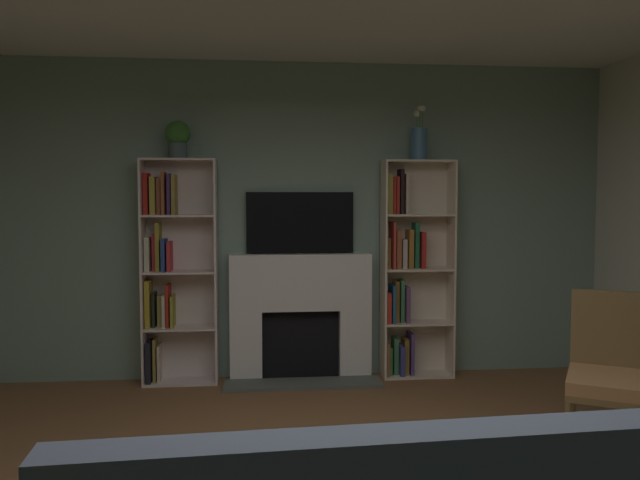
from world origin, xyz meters
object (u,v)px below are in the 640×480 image
at_px(fireplace, 301,314).
at_px(vase_with_flowers, 419,142).
at_px(bookshelf_left, 172,269).
at_px(armchair, 616,371).
at_px(potted_plant, 178,138).
at_px(tv, 300,222).
at_px(bookshelf_right, 408,272).

distance_m(fireplace, vase_with_flowers, 1.85).
height_order(bookshelf_left, armchair, bookshelf_left).
bearing_deg(fireplace, potted_plant, -177.12).
bearing_deg(fireplace, tv, 90.00).
xyz_separation_m(bookshelf_left, potted_plant, (0.08, -0.05, 1.13)).
bearing_deg(vase_with_flowers, bookshelf_left, 178.65).
xyz_separation_m(bookshelf_right, potted_plant, (-2.03, -0.05, 1.18)).
xyz_separation_m(tv, vase_with_flowers, (1.05, -0.12, 0.71)).
height_order(bookshelf_left, vase_with_flowers, vase_with_flowers).
distance_m(bookshelf_left, vase_with_flowers, 2.44).
height_order(tv, potted_plant, potted_plant).
bearing_deg(bookshelf_right, potted_plant, -178.46).
distance_m(bookshelf_left, bookshelf_right, 2.10).
distance_m(fireplace, potted_plant, 1.87).
height_order(bookshelf_right, armchair, bookshelf_right).
relative_size(bookshelf_left, potted_plant, 6.03).
distance_m(fireplace, bookshelf_right, 1.04).
height_order(fireplace, armchair, fireplace).
bearing_deg(fireplace, bookshelf_right, 0.10).
bearing_deg(armchair, fireplace, 136.30).
bearing_deg(tv, bookshelf_left, -176.52).
relative_size(tv, bookshelf_right, 0.49).
height_order(bookshelf_left, potted_plant, potted_plant).
distance_m(tv, armchair, 2.80).
bearing_deg(potted_plant, tv, 6.53).
bearing_deg(armchair, bookshelf_left, 149.10).
bearing_deg(bookshelf_left, potted_plant, -34.11).
xyz_separation_m(bookshelf_right, vase_with_flowers, (0.07, -0.05, 1.16)).
bearing_deg(armchair, vase_with_flowers, 115.62).
relative_size(fireplace, potted_plant, 4.20).
height_order(tv, bookshelf_right, bookshelf_right).
relative_size(fireplace, bookshelf_right, 0.70).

